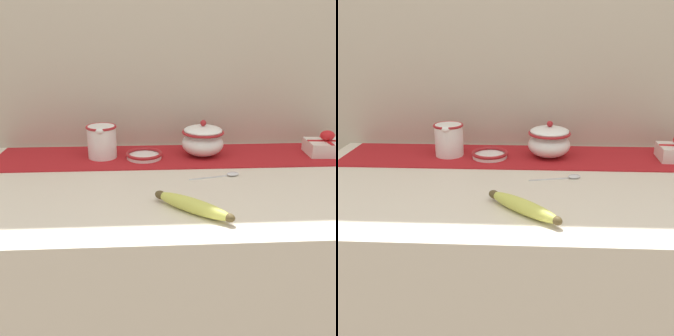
% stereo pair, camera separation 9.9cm
% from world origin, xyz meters
% --- Properties ---
extents(countertop, '(1.27, 0.68, 0.91)m').
position_xyz_m(countertop, '(0.00, 0.00, 0.45)').
color(countertop, beige).
rests_on(countertop, ground_plane).
extents(back_wall, '(2.07, 0.04, 2.40)m').
position_xyz_m(back_wall, '(0.00, 0.36, 1.20)').
color(back_wall, '#B7AD99').
rests_on(back_wall, ground_plane).
extents(table_runner, '(1.17, 0.25, 0.00)m').
position_xyz_m(table_runner, '(0.00, 0.21, 0.91)').
color(table_runner, '#A8191E').
rests_on(table_runner, countertop).
extents(cream_pitcher, '(0.10, 0.12, 0.11)m').
position_xyz_m(cream_pitcher, '(-0.24, 0.21, 0.97)').
color(cream_pitcher, white).
rests_on(cream_pitcher, countertop).
extents(sugar_bowl, '(0.14, 0.14, 0.12)m').
position_xyz_m(sugar_bowl, '(0.09, 0.21, 0.96)').
color(sugar_bowl, white).
rests_on(sugar_bowl, countertop).
extents(small_dish, '(0.12, 0.12, 0.02)m').
position_xyz_m(small_dish, '(-0.10, 0.19, 0.92)').
color(small_dish, white).
rests_on(small_dish, countertop).
extents(banana, '(0.18, 0.16, 0.03)m').
position_xyz_m(banana, '(0.01, -0.20, 0.92)').
color(banana, '#CCD156').
rests_on(banana, countertop).
extents(spoon, '(0.15, 0.05, 0.01)m').
position_xyz_m(spoon, '(0.14, 0.02, 0.91)').
color(spoon, silver).
rests_on(spoon, countertop).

